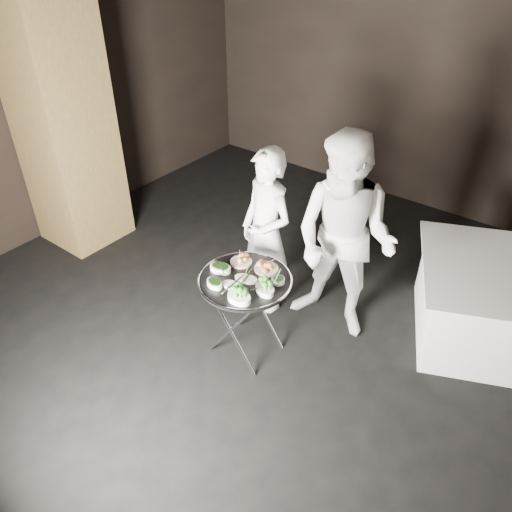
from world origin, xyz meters
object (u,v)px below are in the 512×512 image
Objects in this scene: tray_stand at (245,312)px; waiter_left at (266,233)px; waiter_right at (344,241)px; dining_table at (493,304)px; serving_tray at (245,280)px.

tray_stand is 0.80m from waiter_left.
waiter_left is 0.86× the size of waiter_right.
waiter_right is at bearing 25.78° from waiter_left.
waiter_left is 1.22× the size of dining_table.
tray_stand is 0.41× the size of waiter_right.
tray_stand is at bearing -138.29° from dining_table.
tray_stand is 0.35m from serving_tray.
serving_tray is at bearing -90.00° from tray_stand.
tray_stand is 0.48× the size of waiter_left.
waiter_right is at bearing 58.95° from tray_stand.
dining_table is at bearing 27.21° from waiter_right.
waiter_left is 2.13m from dining_table.
waiter_right reaches higher than dining_table.
waiter_right is 1.42× the size of dining_table.
serving_tray is at bearing -124.23° from waiter_right.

